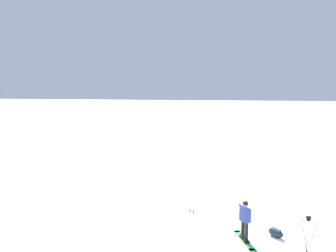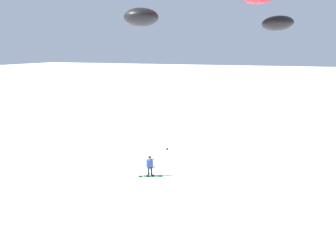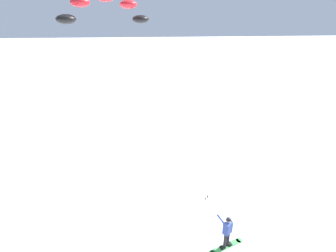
% 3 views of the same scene
% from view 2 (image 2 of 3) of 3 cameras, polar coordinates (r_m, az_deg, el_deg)
% --- Properties ---
extents(ground_plane, '(300.00, 300.00, 0.00)m').
position_cam_2_polar(ground_plane, '(17.06, -4.02, -12.41)').
color(ground_plane, white).
extents(snowboarder, '(0.71, 0.54, 1.63)m').
position_cam_2_polar(snowboarder, '(16.76, -4.43, -9.24)').
color(snowboarder, black).
rests_on(snowboarder, ground_plane).
extents(snowboard, '(1.74, 0.83, 0.10)m').
position_cam_2_polar(snowboard, '(17.21, -4.36, -12.04)').
color(snowboard, '#3F994C').
rests_on(snowboard, ground_plane).
extents(traction_kite, '(4.82, 3.89, 1.47)m').
position_cam_2_polar(traction_kite, '(7.59, 11.78, 27.51)').
color(traction_kite, black).
extents(gear_bag_large, '(0.63, 0.68, 0.34)m').
position_cam_2_polar(gear_bag_large, '(18.32, -4.45, -9.53)').
color(gear_bag_large, '#192833').
rests_on(gear_bag_large, ground_plane).
extents(camera_tripod, '(0.60, 0.48, 1.41)m').
position_cam_2_polar(camera_tripod, '(18.35, -0.19, -6.57)').
color(camera_tripod, '#262628').
rests_on(camera_tripod, ground_plane).
extents(ski_poles, '(0.27, 0.30, 1.24)m').
position_cam_2_polar(ski_poles, '(15.08, -6.00, -13.22)').
color(ski_poles, gray).
rests_on(ski_poles, ground_plane).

